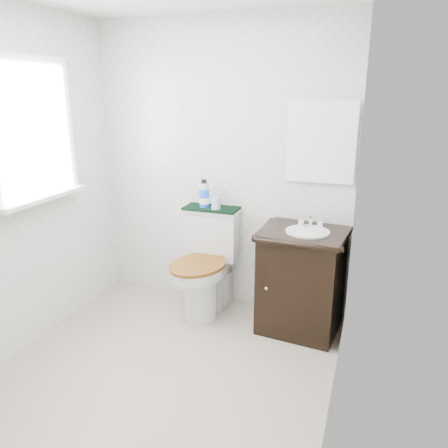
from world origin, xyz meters
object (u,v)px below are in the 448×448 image
Objects in this scene: mouthwash_bottle at (204,194)px; toilet at (207,268)px; vanity at (302,279)px; cup at (216,203)px; trash_bin at (219,287)px.

toilet is at bearing -62.67° from mouthwash_bottle.
toilet is at bearing 175.75° from vanity.
vanity is 9.34× the size of cup.
toilet is 8.80× the size of cup.
trash_bin is 1.24× the size of mouthwash_bottle.
mouthwash_bottle is (-0.12, -0.02, 0.84)m from trash_bin.
cup is (0.12, -0.03, -0.06)m from mouthwash_bottle.
vanity reaches higher than trash_bin.
mouthwash_bottle is 2.39× the size of cup.
vanity is 1.06m from mouthwash_bottle.
mouthwash_bottle reaches higher than toilet.
toilet is 2.96× the size of trash_bin.
trash_bin is 0.85m from mouthwash_bottle.
toilet is 0.82m from vanity.
mouthwash_bottle is 0.13m from cup.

